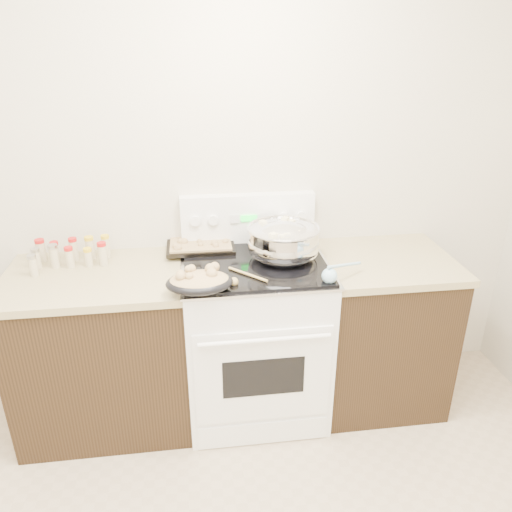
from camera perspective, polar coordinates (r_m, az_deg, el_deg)
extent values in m
cube|color=beige|center=(2.81, -8.31, 9.50)|extent=(4.00, 0.05, 2.70)
cube|color=black|center=(2.92, -16.82, -10.50)|extent=(0.90, 0.64, 0.88)
cube|color=olive|center=(2.69, -17.98, -2.39)|extent=(0.93, 0.67, 0.04)
cube|color=black|center=(3.06, 13.69, -8.40)|extent=(0.70, 0.64, 0.88)
cube|color=olive|center=(2.84, 14.59, -0.54)|extent=(0.73, 0.67, 0.04)
cube|color=white|center=(2.87, -0.13, -9.47)|extent=(0.76, 0.66, 0.92)
cube|color=white|center=(2.60, 0.86, -13.62)|extent=(0.70, 0.01, 0.55)
cube|color=black|center=(2.60, 0.89, -13.72)|extent=(0.42, 0.01, 0.22)
cylinder|color=white|center=(2.43, 1.04, -9.61)|extent=(0.65, 0.02, 0.02)
cube|color=white|center=(2.85, 0.81, -19.57)|extent=(0.70, 0.01, 0.14)
cube|color=silver|center=(2.64, -0.14, -1.02)|extent=(0.78, 0.68, 0.01)
cube|color=black|center=(2.64, -0.14, -0.79)|extent=(0.74, 0.64, 0.01)
cube|color=white|center=(2.85, -0.93, 4.36)|extent=(0.76, 0.07, 0.28)
cylinder|color=white|center=(2.79, -6.97, 3.99)|extent=(0.06, 0.02, 0.06)
cylinder|color=white|center=(2.79, -4.91, 4.10)|extent=(0.06, 0.02, 0.06)
cylinder|color=white|center=(2.83, 3.22, 4.48)|extent=(0.06, 0.02, 0.06)
cylinder|color=white|center=(2.85, 5.20, 4.56)|extent=(0.06, 0.02, 0.06)
cube|color=#19E533|center=(2.81, -0.82, 4.33)|extent=(0.09, 0.00, 0.04)
cube|color=silver|center=(2.80, -2.45, 4.25)|extent=(0.05, 0.00, 0.05)
cube|color=silver|center=(2.82, 0.80, 4.40)|extent=(0.05, 0.00, 0.05)
ellipsoid|color=silver|center=(2.66, 3.16, 1.35)|extent=(0.49, 0.49, 0.23)
cylinder|color=silver|center=(2.69, 3.13, -0.04)|extent=(0.21, 0.21, 0.01)
torus|color=silver|center=(2.62, 3.21, 3.21)|extent=(0.39, 0.39, 0.02)
cylinder|color=silver|center=(2.65, 3.17, 1.85)|extent=(0.37, 0.37, 0.13)
cylinder|color=olive|center=(2.63, 3.20, 2.97)|extent=(0.35, 0.35, 0.00)
cube|color=#F4EBB4|center=(2.73, 4.14, 3.90)|extent=(0.04, 0.04, 0.02)
cube|color=#F4EBB4|center=(2.55, 3.52, 2.38)|extent=(0.03, 0.03, 0.03)
cube|color=#F4EBB4|center=(2.64, 3.65, 3.18)|extent=(0.03, 0.03, 0.02)
cube|color=#F4EBB4|center=(2.57, 2.38, 2.58)|extent=(0.04, 0.04, 0.03)
cube|color=#F4EBB4|center=(2.76, 3.38, 4.14)|extent=(0.05, 0.05, 0.03)
cube|color=#F4EBB4|center=(2.68, 2.86, 3.51)|extent=(0.04, 0.04, 0.03)
cube|color=#F4EBB4|center=(2.62, 1.69, 3.05)|extent=(0.04, 0.04, 0.03)
cube|color=#F4EBB4|center=(2.53, 3.00, 2.23)|extent=(0.03, 0.03, 0.02)
cube|color=#F4EBB4|center=(2.71, 0.79, 3.78)|extent=(0.04, 0.04, 0.03)
cube|color=#F4EBB4|center=(2.59, 4.73, 2.73)|extent=(0.04, 0.04, 0.03)
cube|color=#F4EBB4|center=(2.53, 1.98, 2.28)|extent=(0.05, 0.05, 0.03)
cube|color=#F4EBB4|center=(2.61, 2.04, 2.97)|extent=(0.05, 0.05, 0.03)
ellipsoid|color=black|center=(2.35, -6.48, -3.03)|extent=(0.32, 0.22, 0.08)
ellipsoid|color=tan|center=(2.34, -6.50, -2.77)|extent=(0.29, 0.20, 0.06)
sphere|color=tan|center=(2.39, -4.75, -1.24)|extent=(0.05, 0.05, 0.05)
sphere|color=tan|center=(2.32, -8.62, -2.30)|extent=(0.05, 0.05, 0.05)
sphere|color=tan|center=(2.32, -8.60, -2.07)|extent=(0.04, 0.04, 0.04)
sphere|color=tan|center=(2.38, -7.39, -1.45)|extent=(0.04, 0.04, 0.04)
sphere|color=tan|center=(2.33, -5.09, -2.03)|extent=(0.05, 0.05, 0.05)
sphere|color=tan|center=(2.31, -7.64, -2.32)|extent=(0.04, 0.04, 0.04)
sphere|color=tan|center=(2.37, -7.74, -1.50)|extent=(0.04, 0.04, 0.04)
sphere|color=tan|center=(2.36, -5.27, -1.43)|extent=(0.05, 0.05, 0.05)
cube|color=black|center=(2.82, -6.34, 1.15)|extent=(0.38, 0.27, 0.02)
cube|color=tan|center=(2.82, -6.35, 1.37)|extent=(0.34, 0.23, 0.02)
sphere|color=tan|center=(2.75, -4.60, 1.15)|extent=(0.03, 0.03, 0.03)
sphere|color=tan|center=(2.78, -4.77, 1.46)|extent=(0.04, 0.04, 0.04)
sphere|color=tan|center=(2.74, -8.87, 0.91)|extent=(0.04, 0.04, 0.04)
sphere|color=tan|center=(2.77, -9.17, 1.10)|extent=(0.04, 0.04, 0.04)
sphere|color=tan|center=(2.81, -3.50, 1.68)|extent=(0.04, 0.04, 0.04)
sphere|color=tan|center=(2.83, -8.63, 1.69)|extent=(0.03, 0.03, 0.03)
sphere|color=tan|center=(2.83, -8.21, 1.63)|extent=(0.04, 0.04, 0.04)
sphere|color=tan|center=(2.78, -6.35, 1.30)|extent=(0.03, 0.03, 0.03)
sphere|color=tan|center=(2.82, -6.49, 1.64)|extent=(0.03, 0.03, 0.03)
sphere|color=tan|center=(2.74, -9.07, 0.78)|extent=(0.03, 0.03, 0.03)
cylinder|color=tan|center=(2.48, -0.95, -2.11)|extent=(0.18, 0.18, 0.01)
sphere|color=tan|center=(2.40, -2.55, -2.95)|extent=(0.04, 0.04, 0.04)
sphere|color=#8EBCD4|center=(2.44, 8.40, -2.27)|extent=(0.08, 0.08, 0.08)
cylinder|color=#8EBCD4|center=(2.51, 10.08, -1.03)|extent=(0.22, 0.15, 0.07)
cylinder|color=#BFB28C|center=(2.92, -23.34, 0.44)|extent=(0.05, 0.05, 0.11)
cylinder|color=#B21414|center=(2.90, -23.54, 1.57)|extent=(0.05, 0.05, 0.02)
cylinder|color=#BFB28C|center=(2.89, -21.93, 0.31)|extent=(0.04, 0.04, 0.10)
cylinder|color=#B21414|center=(2.87, -22.11, 1.36)|extent=(0.04, 0.04, 0.02)
cylinder|color=#BFB28C|center=(2.86, -20.07, 0.56)|extent=(0.04, 0.04, 0.11)
cylinder|color=#B21414|center=(2.84, -20.26, 1.77)|extent=(0.04, 0.04, 0.02)
cylinder|color=#BFB28C|center=(2.85, -18.41, 0.72)|extent=(0.05, 0.05, 0.11)
cylinder|color=gold|center=(2.83, -18.58, 1.93)|extent=(0.05, 0.05, 0.02)
cylinder|color=#BFB28C|center=(2.84, -16.74, 0.88)|extent=(0.04, 0.04, 0.11)
cylinder|color=gold|center=(2.82, -16.90, 2.12)|extent=(0.04, 0.04, 0.02)
cylinder|color=#BFB28C|center=(2.84, -23.76, -0.40)|extent=(0.04, 0.04, 0.10)
cylinder|color=#B2B2B7|center=(2.82, -23.95, 0.64)|extent=(0.04, 0.04, 0.02)
cylinder|color=#BFB28C|center=(2.81, -22.04, -0.18)|extent=(0.05, 0.05, 0.11)
cylinder|color=#B2B2B7|center=(2.79, -22.24, 1.01)|extent=(0.05, 0.05, 0.02)
cylinder|color=#BFB28C|center=(2.78, -20.50, -0.31)|extent=(0.04, 0.04, 0.10)
cylinder|color=#B21414|center=(2.76, -20.67, 0.79)|extent=(0.04, 0.04, 0.02)
cylinder|color=#BFB28C|center=(2.77, -18.58, -0.31)|extent=(0.04, 0.04, 0.09)
cylinder|color=gold|center=(2.75, -18.72, 0.67)|extent=(0.04, 0.04, 0.02)
cylinder|color=#BFB28C|center=(2.75, -17.10, 0.06)|extent=(0.04, 0.04, 0.11)
cylinder|color=#B21414|center=(2.73, -17.26, 1.30)|extent=(0.05, 0.05, 0.02)
cylinder|color=#BFB28C|center=(2.76, -24.10, -1.16)|extent=(0.04, 0.04, 0.10)
cylinder|color=#B2B2B7|center=(2.74, -24.30, -0.07)|extent=(0.04, 0.04, 0.02)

